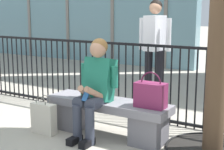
% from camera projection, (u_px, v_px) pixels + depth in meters
% --- Properties ---
extents(ground_plane, '(60.00, 60.00, 0.00)m').
position_uv_depth(ground_plane, '(108.00, 135.00, 4.25)').
color(ground_plane, '#A8A091').
extents(stone_bench, '(1.60, 0.44, 0.45)m').
position_uv_depth(stone_bench, '(108.00, 114.00, 4.20)').
color(stone_bench, slate).
rests_on(stone_bench, ground).
extents(seated_person_with_phone, '(0.52, 0.66, 1.21)m').
position_uv_depth(seated_person_with_phone, '(95.00, 85.00, 4.07)').
color(seated_person_with_phone, '#383D4C').
rests_on(seated_person_with_phone, ground).
extents(handbag_on_bench, '(0.35, 0.18, 0.41)m').
position_uv_depth(handbag_on_bench, '(151.00, 94.00, 3.84)').
color(handbag_on_bench, '#7A234C').
rests_on(handbag_on_bench, stone_bench).
extents(shopping_bag, '(0.34, 0.12, 0.49)m').
position_uv_depth(shopping_bag, '(44.00, 118.00, 4.28)').
color(shopping_bag, beige).
rests_on(shopping_bag, ground).
extents(bystander_at_railing, '(0.55, 0.40, 1.71)m').
position_uv_depth(bystander_at_railing, '(155.00, 44.00, 5.47)').
color(bystander_at_railing, black).
rests_on(bystander_at_railing, ground).
extents(plaza_railing, '(7.75, 0.04, 1.09)m').
position_uv_depth(plaza_railing, '(136.00, 81.00, 4.79)').
color(plaza_railing, black).
rests_on(plaza_railing, ground).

